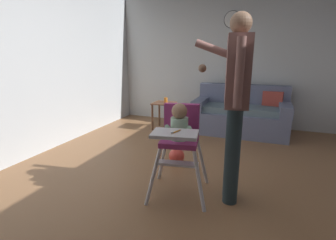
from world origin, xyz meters
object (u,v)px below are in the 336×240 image
(couch, at_px, (241,115))
(sippy_cup, at_px, (166,100))
(wall_clock, at_px, (232,19))
(side_table, at_px, (164,110))
(high_chair, at_px, (180,132))
(adult_standing, at_px, (235,100))
(toy_ball, at_px, (177,156))

(couch, distance_m, sippy_cup, 1.43)
(wall_clock, bearing_deg, couch, -56.06)
(side_table, xyz_separation_m, sippy_cup, (0.04, 0.00, 0.19))
(high_chair, distance_m, side_table, 2.42)
(high_chair, bearing_deg, side_table, -164.39)
(high_chair, relative_size, sippy_cup, 9.67)
(sippy_cup, bearing_deg, adult_standing, -54.22)
(toy_ball, height_order, side_table, side_table)
(side_table, distance_m, sippy_cup, 0.19)
(high_chair, xyz_separation_m, side_table, (-1.04, 2.17, -0.29))
(sippy_cup, bearing_deg, wall_clock, 36.78)
(couch, xyz_separation_m, wall_clock, (-0.32, 0.48, 1.72))
(adult_standing, relative_size, sippy_cup, 17.65)
(adult_standing, bearing_deg, toy_ball, -47.96)
(couch, relative_size, toy_ball, 7.97)
(couch, relative_size, adult_standing, 0.94)
(adult_standing, distance_m, sippy_cup, 2.61)
(couch, height_order, sippy_cup, couch)
(high_chair, xyz_separation_m, wall_clock, (0.05, 2.96, 1.39))
(toy_ball, distance_m, wall_clock, 3.00)
(side_table, bearing_deg, couch, 12.41)
(couch, bearing_deg, wall_clock, -146.06)
(high_chair, distance_m, wall_clock, 3.26)
(toy_ball, bearing_deg, adult_standing, -38.74)
(adult_standing, xyz_separation_m, wall_clock, (-0.45, 2.87, 1.05))
(couch, relative_size, wall_clock, 5.15)
(couch, relative_size, high_chair, 1.72)
(high_chair, relative_size, adult_standing, 0.55)
(high_chair, height_order, adult_standing, adult_standing)
(couch, bearing_deg, adult_standing, 3.10)
(sippy_cup, xyz_separation_m, wall_clock, (1.05, 0.79, 1.48))
(toy_ball, bearing_deg, high_chair, -69.04)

